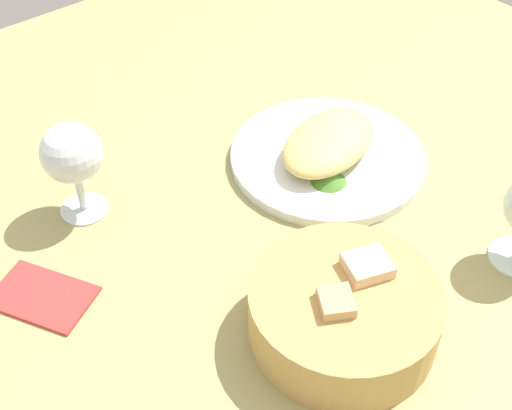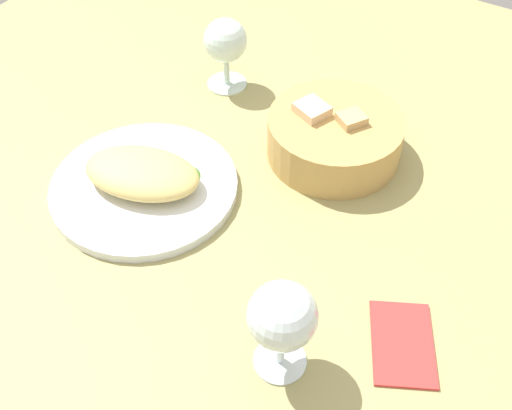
{
  "view_description": "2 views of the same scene",
  "coord_description": "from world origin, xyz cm",
  "px_view_note": "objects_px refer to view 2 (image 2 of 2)",
  "views": [
    {
      "loc": [
        40.92,
        40.9,
        59.18
      ],
      "look_at": [
        3.12,
        -3.51,
        4.2
      ],
      "focal_mm": 47.79,
      "sensor_mm": 36.0,
      "label": 1
    },
    {
      "loc": [
        33.78,
        -51.42,
        63.09
      ],
      "look_at": [
        4.36,
        -4.95,
        4.59
      ],
      "focal_mm": 43.92,
      "sensor_mm": 36.0,
      "label": 2
    }
  ],
  "objects_px": {
    "folded_napkin": "(403,342)",
    "plate": "(144,187)",
    "wine_glass_near": "(282,319)",
    "bread_basket": "(334,136)",
    "wine_glass_far": "(225,44)"
  },
  "relations": [
    {
      "from": "folded_napkin",
      "to": "plate",
      "type": "bearing_deg",
      "value": 57.27
    },
    {
      "from": "folded_napkin",
      "to": "wine_glass_near",
      "type": "bearing_deg",
      "value": 103.4
    },
    {
      "from": "bread_basket",
      "to": "folded_napkin",
      "type": "height_order",
      "value": "bread_basket"
    },
    {
      "from": "wine_glass_near",
      "to": "folded_napkin",
      "type": "bearing_deg",
      "value": 41.1
    },
    {
      "from": "wine_glass_far",
      "to": "wine_glass_near",
      "type": "bearing_deg",
      "value": -49.4
    },
    {
      "from": "wine_glass_near",
      "to": "wine_glass_far",
      "type": "distance_m",
      "value": 0.53
    },
    {
      "from": "bread_basket",
      "to": "folded_napkin",
      "type": "bearing_deg",
      "value": -48.36
    },
    {
      "from": "wine_glass_near",
      "to": "bread_basket",
      "type": "bearing_deg",
      "value": 108.24
    },
    {
      "from": "wine_glass_far",
      "to": "folded_napkin",
      "type": "height_order",
      "value": "wine_glass_far"
    },
    {
      "from": "folded_napkin",
      "to": "wine_glass_far",
      "type": "bearing_deg",
      "value": 28.03
    },
    {
      "from": "folded_napkin",
      "to": "bread_basket",
      "type": "bearing_deg",
      "value": 13.93
    },
    {
      "from": "bread_basket",
      "to": "wine_glass_near",
      "type": "bearing_deg",
      "value": -71.76
    },
    {
      "from": "wine_glass_near",
      "to": "wine_glass_far",
      "type": "bearing_deg",
      "value": 130.6
    },
    {
      "from": "wine_glass_far",
      "to": "plate",
      "type": "bearing_deg",
      "value": -80.97
    },
    {
      "from": "bread_basket",
      "to": "wine_glass_near",
      "type": "distance_m",
      "value": 0.36
    }
  ]
}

